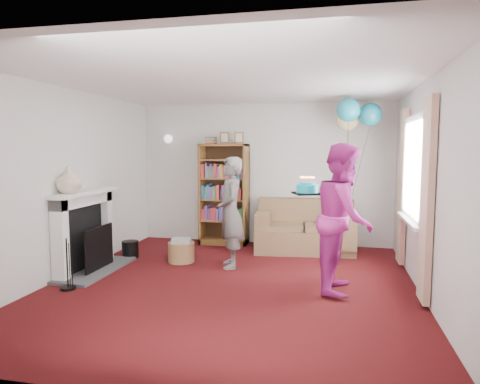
% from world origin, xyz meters
% --- Properties ---
extents(ground, '(5.00, 5.00, 0.00)m').
position_xyz_m(ground, '(0.00, 0.00, 0.00)').
color(ground, black).
rests_on(ground, ground).
extents(wall_back, '(4.50, 0.02, 2.50)m').
position_xyz_m(wall_back, '(0.00, 2.51, 1.25)').
color(wall_back, silver).
rests_on(wall_back, ground).
extents(wall_left, '(0.02, 5.00, 2.50)m').
position_xyz_m(wall_left, '(-2.26, 0.00, 1.25)').
color(wall_left, silver).
rests_on(wall_left, ground).
extents(wall_right, '(0.02, 5.00, 2.50)m').
position_xyz_m(wall_right, '(2.26, 0.00, 1.25)').
color(wall_right, silver).
rests_on(wall_right, ground).
extents(ceiling, '(4.50, 5.00, 0.01)m').
position_xyz_m(ceiling, '(0.00, 0.00, 2.50)').
color(ceiling, white).
rests_on(ceiling, wall_back).
extents(fireplace, '(0.55, 1.80, 1.12)m').
position_xyz_m(fireplace, '(-2.09, 0.19, 0.51)').
color(fireplace, '#3F3F42').
rests_on(fireplace, ground).
extents(window_bay, '(0.14, 2.02, 2.20)m').
position_xyz_m(window_bay, '(2.21, 0.60, 1.20)').
color(window_bay, white).
rests_on(window_bay, ground).
extents(wall_sconce, '(0.16, 0.23, 0.16)m').
position_xyz_m(wall_sconce, '(-1.75, 2.36, 1.88)').
color(wall_sconce, gold).
rests_on(wall_sconce, ground).
extents(bookcase, '(0.84, 0.42, 1.99)m').
position_xyz_m(bookcase, '(-0.68, 2.30, 0.88)').
color(bookcase, '#472B14').
rests_on(bookcase, ground).
extents(sofa, '(1.60, 0.85, 0.85)m').
position_xyz_m(sofa, '(0.76, 2.07, 0.32)').
color(sofa, brown).
rests_on(sofa, ground).
extents(wicker_basket, '(0.40, 0.40, 0.36)m').
position_xyz_m(wicker_basket, '(-1.00, 0.92, 0.16)').
color(wicker_basket, '#9F744A').
rests_on(wicker_basket, ground).
extents(person_striped, '(0.55, 0.67, 1.59)m').
position_xyz_m(person_striped, '(-0.21, 0.82, 0.79)').
color(person_striped, black).
rests_on(person_striped, ground).
extents(person_magenta, '(0.75, 0.92, 1.77)m').
position_xyz_m(person_magenta, '(1.35, 0.10, 0.88)').
color(person_magenta, '#B12382').
rests_on(person_magenta, ground).
extents(birthday_cake, '(0.33, 0.33, 0.22)m').
position_xyz_m(birthday_cake, '(0.90, 0.38, 1.19)').
color(birthday_cake, black).
rests_on(birthday_cake, ground).
extents(balloons, '(0.69, 0.74, 1.81)m').
position_xyz_m(balloons, '(1.54, 1.85, 2.22)').
color(balloons, '#3F3F3F').
rests_on(balloons, ground).
extents(mantel_vase, '(0.37, 0.37, 0.35)m').
position_xyz_m(mantel_vase, '(-2.12, -0.15, 1.30)').
color(mantel_vase, beige).
rests_on(mantel_vase, fireplace).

